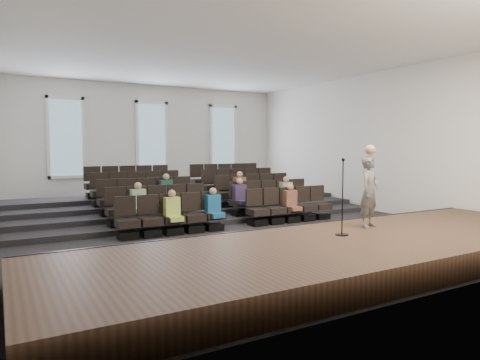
{
  "coord_description": "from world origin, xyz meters",
  "views": [
    {
      "loc": [
        -5.9,
        -11.19,
        2.29
      ],
      "look_at": [
        0.75,
        0.5,
        1.28
      ],
      "focal_mm": 32.0,
      "sensor_mm": 36.0,
      "label": 1
    }
  ],
  "objects": [
    {
      "name": "ground",
      "position": [
        0.0,
        0.0,
        0.0
      ],
      "size": [
        14.0,
        14.0,
        0.0
      ],
      "primitive_type": "plane",
      "color": "black",
      "rests_on": "ground"
    },
    {
      "name": "ceiling",
      "position": [
        0.0,
        0.0,
        5.01
      ],
      "size": [
        12.0,
        14.0,
        0.02
      ],
      "primitive_type": "cube",
      "color": "white",
      "rests_on": "ground"
    },
    {
      "name": "wall_back",
      "position": [
        0.0,
        7.02,
        2.5
      ],
      "size": [
        12.0,
        0.04,
        5.0
      ],
      "primitive_type": "cube",
      "color": "silver",
      "rests_on": "ground"
    },
    {
      "name": "wall_front",
      "position": [
        0.0,
        -7.02,
        2.5
      ],
      "size": [
        12.0,
        0.04,
        5.0
      ],
      "primitive_type": "cube",
      "color": "silver",
      "rests_on": "ground"
    },
    {
      "name": "wall_right",
      "position": [
        6.02,
        0.0,
        2.5
      ],
      "size": [
        0.04,
        14.0,
        5.0
      ],
      "primitive_type": "cube",
      "color": "silver",
      "rests_on": "ground"
    },
    {
      "name": "stage",
      "position": [
        0.0,
        -5.1,
        0.25
      ],
      "size": [
        11.8,
        3.6,
        0.5
      ],
      "primitive_type": "cube",
      "color": "#47301E",
      "rests_on": "ground"
    },
    {
      "name": "stage_lip",
      "position": [
        0.0,
        -3.33,
        0.25
      ],
      "size": [
        11.8,
        0.06,
        0.52
      ],
      "primitive_type": "cube",
      "color": "black",
      "rests_on": "ground"
    },
    {
      "name": "risers",
      "position": [
        0.0,
        3.17,
        0.2
      ],
      "size": [
        11.8,
        4.8,
        0.6
      ],
      "color": "black",
      "rests_on": "ground"
    },
    {
      "name": "seating_rows",
      "position": [
        -0.0,
        1.54,
        0.68
      ],
      "size": [
        6.8,
        4.7,
        1.67
      ],
      "color": "black",
      "rests_on": "ground"
    },
    {
      "name": "windows",
      "position": [
        0.0,
        6.95,
        2.7
      ],
      "size": [
        8.44,
        0.1,
        3.24
      ],
      "color": "white",
      "rests_on": "wall_back"
    },
    {
      "name": "audience",
      "position": [
        0.0,
        0.32,
        0.81
      ],
      "size": [
        5.45,
        2.64,
        1.1
      ],
      "color": "#C2DA57",
      "rests_on": "seating_rows"
    },
    {
      "name": "speaker",
      "position": [
        1.39,
        -4.29,
        1.3
      ],
      "size": [
        0.68,
        0.55,
        1.61
      ],
      "primitive_type": "imported",
      "rotation": [
        0.0,
        0.0,
        0.32
      ],
      "color": "slate",
      "rests_on": "stage"
    },
    {
      "name": "mic_stand",
      "position": [
        0.2,
        -4.7,
        0.97
      ],
      "size": [
        0.26,
        0.26,
        1.58
      ],
      "color": "black",
      "rests_on": "stage"
    }
  ]
}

